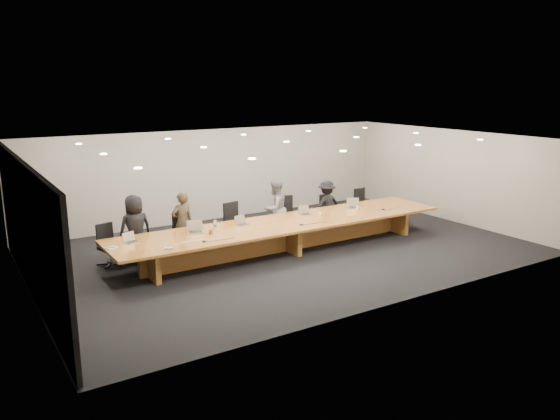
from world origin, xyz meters
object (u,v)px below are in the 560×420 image
object	(u,v)px
water_bottle	(215,225)
mic_left	(204,241)
person_d	(327,205)
laptop_e	(354,203)
mic_center	(301,224)
laptop_b	(195,227)
chair_left	(185,232)
person_c	(275,209)
av_box	(169,248)
paper_cup_near	(320,214)
paper_cup_far	(357,208)
conference_table	(286,231)
laptop_a	(131,237)
chair_right	(329,211)
laptop_d	(306,210)
amber_mug	(211,232)
laptop_c	(243,220)
chair_far_left	(110,245)
chair_far_right	(364,205)
chair_mid_right	(287,215)
person_b	(182,223)
chair_mid_left	(236,223)

from	to	relation	value
water_bottle	mic_left	distance (m)	1.00
person_d	water_bottle	distance (m)	4.13
laptop_e	mic_center	xyz separation A→B (m)	(-2.32, -0.78, -0.12)
water_bottle	laptop_b	bearing A→B (deg)	175.05
person_d	laptop_b	distance (m)	4.60
chair_left	mic_left	xyz separation A→B (m)	(-0.28, -1.78, 0.25)
person_c	av_box	bearing A→B (deg)	11.00
paper_cup_near	av_box	distance (m)	4.50
paper_cup_far	av_box	xyz separation A→B (m)	(-5.74, -0.68, -0.04)
conference_table	person_d	xyz separation A→B (m)	(2.16, 1.18, 0.19)
laptop_a	mic_center	distance (m)	4.08
person_d	paper_cup_far	size ratio (longest dim) A/B	13.94
chair_right	laptop_d	xyz separation A→B (m)	(-1.47, -0.91, 0.38)
amber_mug	mic_center	world-z (taller)	amber_mug
laptop_c	laptop_e	distance (m)	3.54
amber_mug	chair_far_left	bearing A→B (deg)	147.75
conference_table	laptop_c	xyz separation A→B (m)	(-1.08, 0.30, 0.35)
chair_far_right	laptop_a	size ratio (longest dim) A/B	3.44
person_c	laptop_b	bearing A→B (deg)	4.16
chair_far_left	laptop_c	size ratio (longest dim) A/B	3.23
chair_mid_right	amber_mug	size ratio (longest dim) A/B	10.21
chair_left	person_b	bearing A→B (deg)	-154.23
laptop_a	laptop_d	size ratio (longest dim) A/B	0.91
laptop_b	laptop_d	xyz separation A→B (m)	(3.21, 0.08, -0.02)
laptop_a	laptop_d	xyz separation A→B (m)	(4.73, 0.08, 0.01)
chair_far_right	person_c	world-z (taller)	person_c
mic_left	paper_cup_near	bearing A→B (deg)	9.49
laptop_d	paper_cup_far	bearing A→B (deg)	-11.57
chair_right	laptop_b	size ratio (longest dim) A/B	2.74
chair_far_right	mic_left	size ratio (longest dim) A/B	8.90
chair_right	water_bottle	bearing A→B (deg)	-174.31
chair_mid_right	paper_cup_far	world-z (taller)	chair_mid_right
amber_mug	chair_far_right	bearing A→B (deg)	13.27
person_c	laptop_a	bearing A→B (deg)	-2.20
water_bottle	chair_right	bearing A→B (deg)	13.75
chair_right	laptop_e	world-z (taller)	laptop_e
chair_left	person_c	world-z (taller)	person_c
water_bottle	paper_cup_far	world-z (taller)	water_bottle
chair_left	paper_cup_far	xyz separation A→B (m)	(4.61, -1.16, 0.29)
person_b	laptop_d	distance (m)	3.27
water_bottle	paper_cup_far	distance (m)	4.26
chair_right	laptop_e	bearing A→B (deg)	-89.62
chair_far_right	laptop_b	xyz separation A→B (m)	(-6.04, -1.05, 0.38)
chair_right	laptop_b	bearing A→B (deg)	-176.19
chair_right	laptop_c	distance (m)	3.56
amber_mug	mic_center	bearing A→B (deg)	-10.33
person_b	laptop_d	bearing A→B (deg)	161.73
chair_far_right	conference_table	bearing A→B (deg)	-163.15
chair_far_left	chair_mid_left	world-z (taller)	chair_mid_left
chair_mid_left	person_d	distance (m)	2.97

